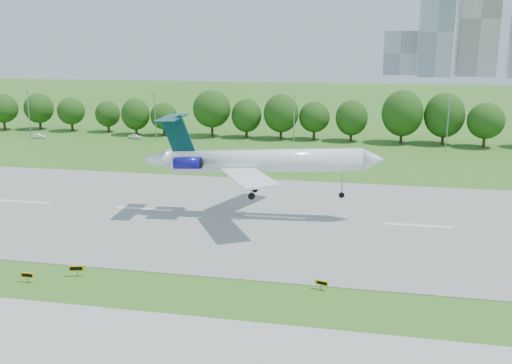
# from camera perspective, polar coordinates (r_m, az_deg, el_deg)

# --- Properties ---
(ground) EXTENTS (600.00, 600.00, 0.00)m
(ground) POSITION_cam_1_polar(r_m,az_deg,el_deg) (66.46, -19.46, -8.68)
(ground) COLOR #285D18
(ground) RESTS_ON ground
(runway) EXTENTS (400.00, 45.00, 0.08)m
(runway) POSITION_cam_1_polar(r_m,az_deg,el_deg) (87.48, -11.17, -2.69)
(runway) COLOR gray
(runway) RESTS_ON ground
(tree_line) EXTENTS (288.40, 8.40, 10.40)m
(tree_line) POSITION_cam_1_polar(r_m,az_deg,el_deg) (149.08, -1.40, 6.79)
(tree_line) COLOR #382314
(tree_line) RESTS_ON ground
(light_poles) EXTENTS (175.90, 0.25, 12.19)m
(light_poles) POSITION_cam_1_polar(r_m,az_deg,el_deg) (140.02, -3.32, 6.37)
(light_poles) COLOR gray
(light_poles) RESTS_ON ground
(skyline) EXTENTS (127.00, 52.00, 80.00)m
(skyline) POSITION_cam_1_polar(r_m,az_deg,el_deg) (447.96, 20.70, 13.78)
(skyline) COLOR #B2B2B7
(skyline) RESTS_ON ground
(airliner) EXTENTS (34.23, 24.86, 11.48)m
(airliner) POSITION_cam_1_polar(r_m,az_deg,el_deg) (80.38, -0.21, 2.23)
(airliner) COLOR white
(airliner) RESTS_ON ground
(taxi_sign_left) EXTENTS (1.76, 0.64, 1.24)m
(taxi_sign_left) POSITION_cam_1_polar(r_m,az_deg,el_deg) (64.76, -17.47, -8.25)
(taxi_sign_left) COLOR gray
(taxi_sign_left) RESTS_ON ground
(taxi_sign_centre) EXTENTS (1.56, 0.22, 1.10)m
(taxi_sign_centre) POSITION_cam_1_polar(r_m,az_deg,el_deg) (65.02, -21.89, -8.64)
(taxi_sign_centre) COLOR gray
(taxi_sign_centre) RESTS_ON ground
(taxi_sign_right) EXTENTS (1.42, 0.59, 1.01)m
(taxi_sign_right) POSITION_cam_1_polar(r_m,az_deg,el_deg) (59.17, 6.57, -9.99)
(taxi_sign_right) COLOR gray
(taxi_sign_right) RESTS_ON ground
(service_vehicle_a) EXTENTS (3.77, 1.75, 1.20)m
(service_vehicle_a) POSITION_cam_1_polar(r_m,az_deg,el_deg) (159.66, -20.97, 4.32)
(service_vehicle_a) COLOR silver
(service_vehicle_a) RESTS_ON ground
(service_vehicle_b) EXTENTS (3.77, 1.93, 1.23)m
(service_vehicle_b) POSITION_cam_1_polar(r_m,az_deg,el_deg) (151.52, -11.99, 4.48)
(service_vehicle_b) COLOR white
(service_vehicle_b) RESTS_ON ground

